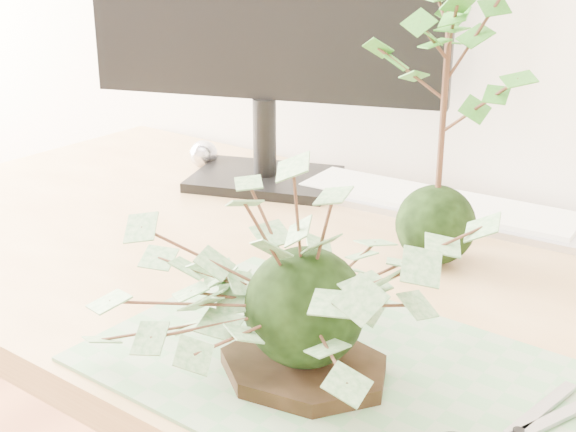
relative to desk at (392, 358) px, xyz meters
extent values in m
cube|color=tan|center=(0.00, 0.00, 0.07)|extent=(1.60, 0.70, 0.04)
cube|color=tan|center=(-0.74, 0.29, -0.30)|extent=(0.06, 0.06, 0.70)
cube|color=#588C5A|center=(0.04, -0.18, 0.09)|extent=(0.46, 0.31, 0.00)
cylinder|color=black|center=(0.03, -0.21, 0.10)|extent=(0.20, 0.20, 0.01)
sphere|color=black|center=(0.03, -0.21, 0.16)|extent=(0.11, 0.11, 0.11)
sphere|color=black|center=(-0.01, 0.10, 0.14)|extent=(0.10, 0.10, 0.10)
cylinder|color=#412719|center=(-0.01, 0.10, 0.28)|extent=(0.01, 0.01, 0.24)
cube|color=silver|center=(-0.09, 0.27, 0.09)|extent=(0.45, 0.17, 0.01)
cube|color=white|center=(-0.09, 0.27, 0.10)|extent=(0.42, 0.14, 0.01)
cube|color=black|center=(-0.37, 0.21, 0.10)|extent=(0.27, 0.23, 0.02)
cylinder|color=black|center=(-0.37, 0.21, 0.16)|extent=(0.04, 0.04, 0.12)
sphere|color=silver|center=(-0.50, 0.22, 0.11)|extent=(0.05, 0.05, 0.05)
cube|color=gray|center=(0.21, -0.14, 0.09)|extent=(0.03, 0.11, 0.00)
cube|color=gray|center=(0.23, -0.14, 0.09)|extent=(0.05, 0.10, 0.00)
camera|label=1|loc=(0.41, -0.73, 0.50)|focal=50.00mm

